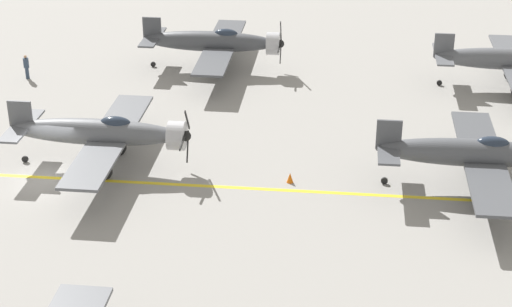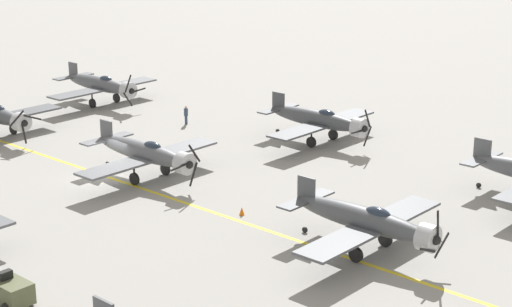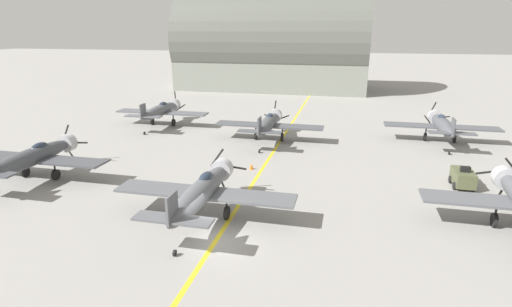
{
  "view_description": "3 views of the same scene",
  "coord_description": "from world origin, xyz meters",
  "px_view_note": "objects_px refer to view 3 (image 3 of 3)",
  "views": [
    {
      "loc": [
        38.99,
        15.52,
        21.02
      ],
      "look_at": [
        1.57,
        11.3,
        2.8
      ],
      "focal_mm": 60.0,
      "sensor_mm": 36.0,
      "label": 1
    },
    {
      "loc": [
        37.39,
        48.27,
        20.26
      ],
      "look_at": [
        -4.29,
        11.06,
        3.07
      ],
      "focal_mm": 60.0,
      "sensor_mm": 36.0,
      "label": 2
    },
    {
      "loc": [
        7.05,
        -19.7,
        11.96
      ],
      "look_at": [
        0.56,
        8.24,
        2.98
      ],
      "focal_mm": 28.0,
      "sensor_mm": 36.0,
      "label": 3
    }
  ],
  "objects_px": {
    "airplane_far_center": "(268,123)",
    "hangar": "(274,48)",
    "tow_tractor": "(463,177)",
    "airplane_mid_center": "(202,191)",
    "airplane_mid_left": "(34,157)",
    "airplane_far_right": "(442,125)",
    "airplane_far_left": "(161,111)",
    "traffic_cone": "(251,166)"
  },
  "relations": [
    {
      "from": "airplane_far_center",
      "to": "hangar",
      "type": "distance_m",
      "value": 42.6
    },
    {
      "from": "airplane_far_center",
      "to": "tow_tractor",
      "type": "relative_size",
      "value": 4.62
    },
    {
      "from": "airplane_mid_center",
      "to": "airplane_mid_left",
      "type": "bearing_deg",
      "value": 177.09
    },
    {
      "from": "airplane_far_right",
      "to": "airplane_mid_center",
      "type": "bearing_deg",
      "value": -112.82
    },
    {
      "from": "airplane_far_left",
      "to": "hangar",
      "type": "relative_size",
      "value": 0.32
    },
    {
      "from": "airplane_far_left",
      "to": "airplane_mid_center",
      "type": "bearing_deg",
      "value": -53.42
    },
    {
      "from": "airplane_far_right",
      "to": "hangar",
      "type": "distance_m",
      "value": 46.19
    },
    {
      "from": "airplane_mid_center",
      "to": "traffic_cone",
      "type": "distance_m",
      "value": 10.36
    },
    {
      "from": "airplane_mid_center",
      "to": "airplane_far_left",
      "type": "xyz_separation_m",
      "value": [
        -14.45,
        23.72,
        0.0
      ]
    },
    {
      "from": "airplane_mid_left",
      "to": "tow_tractor",
      "type": "height_order",
      "value": "airplane_mid_left"
    },
    {
      "from": "airplane_far_center",
      "to": "hangar",
      "type": "xyz_separation_m",
      "value": [
        -7.3,
        41.53,
        6.06
      ]
    },
    {
      "from": "tow_tractor",
      "to": "hangar",
      "type": "height_order",
      "value": "hangar"
    },
    {
      "from": "tow_tractor",
      "to": "traffic_cone",
      "type": "bearing_deg",
      "value": 179.13
    },
    {
      "from": "airplane_far_right",
      "to": "airplane_far_left",
      "type": "height_order",
      "value": "airplane_far_left"
    },
    {
      "from": "airplane_far_center",
      "to": "airplane_mid_left",
      "type": "distance_m",
      "value": 22.83
    },
    {
      "from": "airplane_far_center",
      "to": "airplane_far_left",
      "type": "bearing_deg",
      "value": 149.83
    },
    {
      "from": "airplane_far_center",
      "to": "hangar",
      "type": "relative_size",
      "value": 0.32
    },
    {
      "from": "airplane_mid_left",
      "to": "traffic_cone",
      "type": "relative_size",
      "value": 21.82
    },
    {
      "from": "airplane_far_center",
      "to": "traffic_cone",
      "type": "distance_m",
      "value": 9.67
    },
    {
      "from": "airplane_far_right",
      "to": "airplane_mid_left",
      "type": "xyz_separation_m",
      "value": [
        -34.78,
        -19.75,
        0.0
      ]
    },
    {
      "from": "tow_tractor",
      "to": "airplane_mid_left",
      "type": "bearing_deg",
      "value": -169.52
    },
    {
      "from": "airplane_mid_center",
      "to": "tow_tractor",
      "type": "xyz_separation_m",
      "value": [
        17.96,
        9.93,
        -1.22
      ]
    },
    {
      "from": "airplane_far_center",
      "to": "hangar",
      "type": "bearing_deg",
      "value": 84.98
    },
    {
      "from": "airplane_far_center",
      "to": "tow_tractor",
      "type": "distance_m",
      "value": 20.15
    },
    {
      "from": "airplane_far_right",
      "to": "airplane_mid_center",
      "type": "distance_m",
      "value": 30.09
    },
    {
      "from": "tow_tractor",
      "to": "hangar",
      "type": "relative_size",
      "value": 0.07
    },
    {
      "from": "tow_tractor",
      "to": "traffic_cone",
      "type": "xyz_separation_m",
      "value": [
        -17.19,
        0.26,
        -0.52
      ]
    },
    {
      "from": "airplane_mid_left",
      "to": "airplane_far_center",
      "type": "bearing_deg",
      "value": 36.92
    },
    {
      "from": "airplane_far_right",
      "to": "airplane_far_left",
      "type": "relative_size",
      "value": 1.0
    },
    {
      "from": "hangar",
      "to": "airplane_mid_left",
      "type": "bearing_deg",
      "value": -98.84
    },
    {
      "from": "airplane_far_right",
      "to": "traffic_cone",
      "type": "xyz_separation_m",
      "value": [
        -18.13,
        -13.23,
        -1.74
      ]
    },
    {
      "from": "hangar",
      "to": "airplane_far_right",
      "type": "bearing_deg",
      "value": -55.67
    },
    {
      "from": "traffic_cone",
      "to": "airplane_far_right",
      "type": "bearing_deg",
      "value": 36.1
    },
    {
      "from": "airplane_far_left",
      "to": "hangar",
      "type": "distance_m",
      "value": 38.74
    },
    {
      "from": "airplane_mid_left",
      "to": "tow_tractor",
      "type": "bearing_deg",
      "value": 2.81
    },
    {
      "from": "airplane_mid_center",
      "to": "traffic_cone",
      "type": "height_order",
      "value": "airplane_mid_center"
    },
    {
      "from": "airplane_mid_left",
      "to": "airplane_far_left",
      "type": "xyz_separation_m",
      "value": [
        1.44,
        20.05,
        0.0
      ]
    },
    {
      "from": "airplane_mid_center",
      "to": "airplane_mid_left",
      "type": "height_order",
      "value": "same"
    },
    {
      "from": "tow_tractor",
      "to": "airplane_mid_center",
      "type": "bearing_deg",
      "value": -151.06
    },
    {
      "from": "airplane_far_left",
      "to": "hangar",
      "type": "bearing_deg",
      "value": 83.9
    },
    {
      "from": "airplane_far_right",
      "to": "tow_tractor",
      "type": "relative_size",
      "value": 4.62
    },
    {
      "from": "airplane_far_center",
      "to": "hangar",
      "type": "height_order",
      "value": "hangar"
    }
  ]
}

